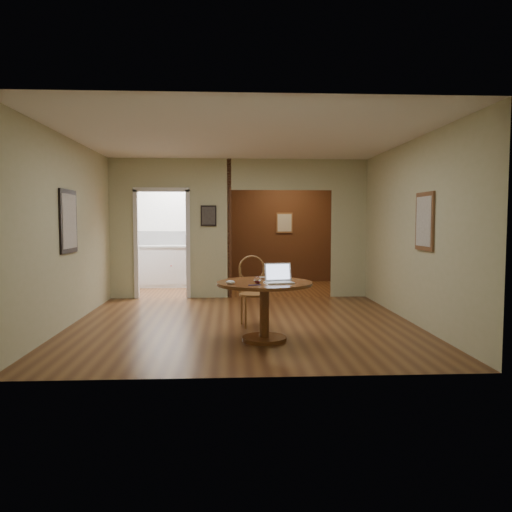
{
  "coord_description": "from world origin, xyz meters",
  "views": [
    {
      "loc": [
        -0.19,
        -7.22,
        1.52
      ],
      "look_at": [
        0.18,
        -0.2,
        1.01
      ],
      "focal_mm": 35.0,
      "sensor_mm": 36.0,
      "label": 1
    }
  ],
  "objects": [
    {
      "name": "floor",
      "position": [
        0.0,
        0.0,
        0.0
      ],
      "size": [
        5.0,
        5.0,
        0.0
      ],
      "primitive_type": "plane",
      "color": "#4D2A16",
      "rests_on": "ground"
    },
    {
      "name": "open_laptop",
      "position": [
        0.41,
        -1.13,
        0.81
      ],
      "size": [
        0.37,
        0.34,
        0.24
      ],
      "rotation": [
        0.0,
        0.0,
        0.16
      ],
      "color": "white",
      "rests_on": "dining_table"
    },
    {
      "name": "wine_glass",
      "position": [
        0.14,
        -1.21,
        0.79
      ],
      "size": [
        0.08,
        0.08,
        0.09
      ],
      "primitive_type": null,
      "color": "white",
      "rests_on": "dining_table"
    },
    {
      "name": "kitchen_cabinet",
      "position": [
        -1.35,
        4.2,
        0.47
      ],
      "size": [
        2.06,
        0.6,
        0.94
      ],
      "color": "white",
      "rests_on": "ground"
    },
    {
      "name": "grocery_bag",
      "position": [
        -0.93,
        4.2,
        1.07
      ],
      "size": [
        0.32,
        0.3,
        0.26
      ],
      "primitive_type": "ellipsoid",
      "rotation": [
        0.0,
        0.0,
        -0.38
      ],
      "color": "#BFAE8C",
      "rests_on": "kitchen_cabinet"
    },
    {
      "name": "closed_laptop",
      "position": [
        0.34,
        -0.78,
        0.76
      ],
      "size": [
        0.34,
        0.24,
        0.03
      ],
      "primitive_type": "imported",
      "rotation": [
        0.0,
        0.0,
        -0.12
      ],
      "color": "silver",
      "rests_on": "dining_table"
    },
    {
      "name": "chair",
      "position": [
        0.14,
        -0.09,
        0.56
      ],
      "size": [
        0.49,
        0.49,
        1.01
      ],
      "rotation": [
        0.0,
        0.0,
        0.16
      ],
      "color": "olive",
      "rests_on": "ground"
    },
    {
      "name": "mouse",
      "position": [
        -0.19,
        -1.26,
        0.77
      ],
      "size": [
        0.12,
        0.07,
        0.05
      ],
      "primitive_type": "ellipsoid",
      "rotation": [
        0.0,
        0.0,
        -0.1
      ],
      "color": "white",
      "rests_on": "dining_table"
    },
    {
      "name": "room_shell",
      "position": [
        -0.47,
        3.1,
        1.29
      ],
      "size": [
        5.2,
        7.5,
        5.0
      ],
      "color": "white",
      "rests_on": "ground"
    },
    {
      "name": "dining_table",
      "position": [
        0.24,
        -1.04,
        0.55
      ],
      "size": [
        1.2,
        1.2,
        0.75
      ],
      "rotation": [
        0.0,
        0.0,
        -0.34
      ],
      "color": "brown",
      "rests_on": "ground"
    },
    {
      "name": "pen",
      "position": [
        0.1,
        -1.37,
        0.75
      ],
      "size": [
        0.15,
        0.04,
        0.01
      ],
      "primitive_type": "cylinder",
      "rotation": [
        0.0,
        1.57,
        0.2
      ],
      "color": "navy",
      "rests_on": "dining_table"
    }
  ]
}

